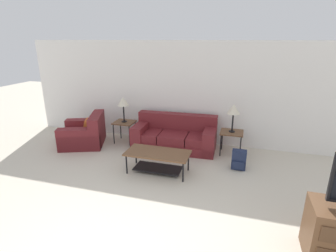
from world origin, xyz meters
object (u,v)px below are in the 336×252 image
at_px(couch, 175,136).
at_px(backpack, 239,160).
at_px(side_table_right, 232,134).
at_px(table_lamp_left, 123,102).
at_px(armchair, 85,134).
at_px(coffee_table, 158,157).
at_px(table_lamp_right, 234,110).
at_px(side_table_left, 124,124).

distance_m(couch, backpack, 1.76).
bearing_deg(side_table_right, backpack, -73.97).
height_order(side_table_right, table_lamp_left, table_lamp_left).
height_order(armchair, backpack, armchair).
xyz_separation_m(coffee_table, table_lamp_right, (1.38, 1.34, 0.77)).
bearing_deg(armchair, side_table_left, 25.31).
relative_size(side_table_left, table_lamp_left, 0.85).
relative_size(side_table_left, table_lamp_right, 0.85).
bearing_deg(table_lamp_right, side_table_left, 180.00).
height_order(side_table_left, table_lamp_left, table_lamp_left).
xyz_separation_m(couch, side_table_left, (-1.38, -0.00, 0.21)).
bearing_deg(armchair, side_table_right, 6.83).
relative_size(coffee_table, side_table_right, 2.31).
height_order(table_lamp_right, backpack, table_lamp_right).
bearing_deg(side_table_right, armchair, -173.17).
distance_m(coffee_table, backpack, 1.71).
distance_m(side_table_left, side_table_right, 2.75).
bearing_deg(side_table_right, couch, 179.96).
distance_m(table_lamp_left, table_lamp_right, 2.75).
bearing_deg(side_table_left, side_table_right, 0.00).
distance_m(side_table_left, backpack, 3.07).
xyz_separation_m(armchair, side_table_left, (0.93, 0.44, 0.22)).
distance_m(side_table_right, table_lamp_right, 0.59).
bearing_deg(couch, table_lamp_left, -179.96).
bearing_deg(table_lamp_left, side_table_right, 0.00).
height_order(coffee_table, table_lamp_left, table_lamp_left).
bearing_deg(table_lamp_left, table_lamp_right, 0.00).
bearing_deg(side_table_left, armchair, -154.69).
bearing_deg(armchair, backpack, -4.41).
distance_m(side_table_right, table_lamp_left, 2.82).
height_order(coffee_table, backpack, coffee_table).
bearing_deg(table_lamp_right, coffee_table, -135.91).
bearing_deg(table_lamp_left, armchair, -154.69).
bearing_deg(side_table_left, table_lamp_left, 0.00).
xyz_separation_m(coffee_table, backpack, (1.60, 0.60, -0.12)).
bearing_deg(armchair, couch, 10.84).
bearing_deg(armchair, coffee_table, -21.33).
relative_size(side_table_right, backpack, 1.32).
bearing_deg(side_table_right, side_table_left, 180.00).
bearing_deg(coffee_table, table_lamp_left, 135.60).
height_order(couch, armchair, couch).
relative_size(armchair, backpack, 3.17).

